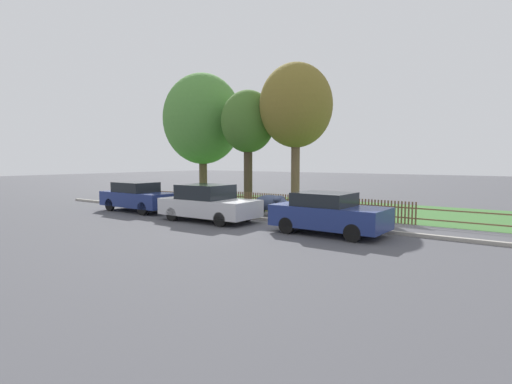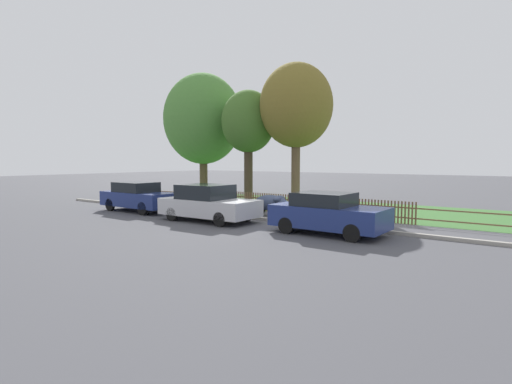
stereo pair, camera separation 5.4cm
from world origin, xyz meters
name	(u,v)px [view 1 (the left image)]	position (x,y,z in m)	size (l,w,h in m)	color
ground_plane	(265,221)	(0.00, 0.00, 0.00)	(120.00, 120.00, 0.00)	#4C4C51
kerb_stone	(267,219)	(0.00, 0.10, 0.06)	(28.83, 0.20, 0.12)	#9E998E
grass_strip	(330,207)	(0.00, 6.14, 0.01)	(28.83, 7.12, 0.01)	#3D7033
park_fence	(297,205)	(0.00, 2.59, 0.45)	(28.83, 0.05, 0.90)	brown
parked_car_silver_hatchback	(138,197)	(-6.87, -1.08, 0.73)	(4.16, 1.71, 1.44)	navy
parked_car_black_saloon	(208,203)	(-1.94, -1.36, 0.74)	(4.20, 1.96, 1.51)	#BCBCC1
parked_car_navy_estate	(328,213)	(3.37, -1.13, 0.72)	(3.89, 1.86, 1.42)	navy
covered_motorcycle	(272,203)	(-0.51, 1.27, 0.61)	(1.96, 0.75, 0.97)	black
tree_nearest_kerb	(203,119)	(-9.40, 6.27, 5.25)	(5.23, 5.23, 8.28)	brown
tree_behind_motorcycle	(248,123)	(-5.08, 5.58, 4.74)	(3.20, 3.20, 6.66)	#473828
tree_mid_park	(296,106)	(-2.13, 6.11, 5.54)	(4.09, 4.09, 7.93)	brown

